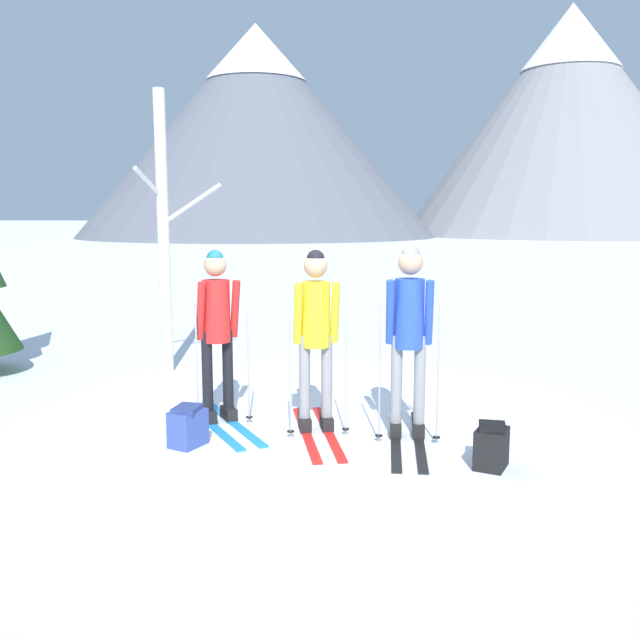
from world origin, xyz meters
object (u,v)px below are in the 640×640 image
Objects in this scene: skier_in_blue at (409,332)px; backpack_on_snow_front at (188,426)px; skier_in_yellow at (316,329)px; birch_tree_tall at (164,232)px; skier_in_red at (217,329)px; backpack_on_snow_beside at (491,446)px.

backpack_on_snow_front is at bearing -160.75° from skier_in_blue.
skier_in_yellow is 1.52m from backpack_on_snow_front.
skier_in_blue is 0.49× the size of birch_tree_tall.
skier_in_yellow is 4.73× the size of backpack_on_snow_front.
skier_in_blue is (0.91, -0.02, 0.01)m from skier_in_yellow.
birch_tree_tall reaches higher than skier_in_red.
skier_in_yellow is at bearing 178.73° from skier_in_blue.
backpack_on_snow_front is at bearing -146.25° from skier_in_yellow.
skier_in_blue is 4.87× the size of backpack_on_snow_beside.
skier_in_blue is at bearing -2.34° from skier_in_red.
backpack_on_snow_front is at bearing -62.45° from birch_tree_tall.
skier_in_red is 0.48× the size of birch_tree_tall.
backpack_on_snow_front is (-1.06, -0.71, -0.83)m from skier_in_yellow.
birch_tree_tall is 5.34m from backpack_on_snow_beside.
backpack_on_snow_front is at bearing -179.62° from backpack_on_snow_beside.
skier_in_blue is at bearing -31.74° from birch_tree_tall.
skier_in_blue is 4.87× the size of backpack_on_snow_front.
skier_in_blue is at bearing 19.25° from backpack_on_snow_front.
birch_tree_tall reaches higher than backpack_on_snow_front.
skier_in_yellow is 0.91m from skier_in_blue.
backpack_on_snow_front is 2.74m from backpack_on_snow_beside.
skier_in_yellow reaches higher than skier_in_red.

